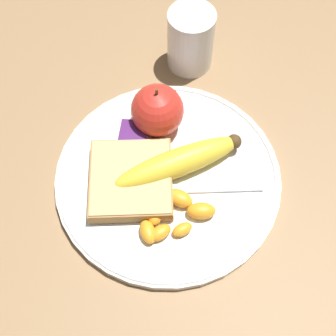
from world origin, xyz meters
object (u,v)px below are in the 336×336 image
(plate, at_px, (168,177))
(apple, at_px, (157,110))
(jam_packet, at_px, (133,138))
(fork, at_px, (175,189))
(juice_glass, at_px, (191,41))
(bread_slice, at_px, (131,180))
(banana, at_px, (179,162))

(plate, height_order, apple, apple)
(plate, xyz_separation_m, jam_packet, (-0.04, -0.05, 0.01))
(fork, height_order, jam_packet, jam_packet)
(juice_glass, xyz_separation_m, apple, (0.13, -0.03, 0.00))
(apple, relative_size, jam_packet, 1.78)
(plate, xyz_separation_m, fork, (0.02, 0.01, 0.01))
(juice_glass, bearing_deg, plate, -2.55)
(fork, bearing_deg, bread_slice, -11.03)
(juice_glass, relative_size, fork, 0.49)
(bread_slice, bearing_deg, plate, 110.72)
(bread_slice, bearing_deg, fork, 87.48)
(juice_glass, xyz_separation_m, bread_slice, (0.22, -0.05, -0.02))
(fork, distance_m, jam_packet, 0.09)
(juice_glass, bearing_deg, apple, -13.90)
(bread_slice, distance_m, fork, 0.06)
(apple, height_order, fork, apple)
(plate, xyz_separation_m, bread_slice, (0.02, -0.04, 0.02))
(apple, bearing_deg, juice_glass, 166.10)
(apple, bearing_deg, bread_slice, -13.51)
(apple, xyz_separation_m, fork, (0.09, 0.03, -0.03))
(apple, xyz_separation_m, jam_packet, (0.03, -0.03, -0.02))
(bread_slice, height_order, fork, bread_slice)
(jam_packet, bearing_deg, apple, 138.17)
(juice_glass, xyz_separation_m, jam_packet, (0.16, -0.06, -0.02))
(plate, height_order, banana, banana)
(apple, relative_size, fork, 0.42)
(banana, bearing_deg, jam_packet, -116.88)
(banana, relative_size, jam_packet, 3.77)
(apple, height_order, bread_slice, apple)
(juice_glass, distance_m, fork, 0.22)
(fork, bearing_deg, plate, -68.99)
(jam_packet, bearing_deg, fork, 44.40)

